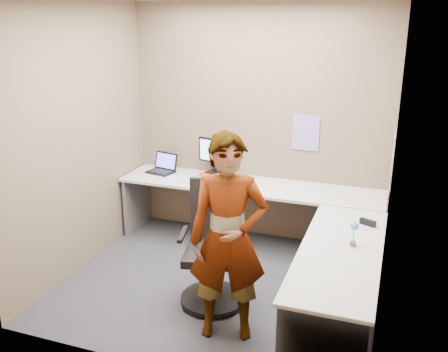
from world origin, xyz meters
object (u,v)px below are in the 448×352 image
at_px(monitor, 214,153).
at_px(office_chair, 213,255).
at_px(person, 228,239).
at_px(desk, 273,221).

distance_m(monitor, office_chair, 1.56).
relative_size(monitor, person, 0.25).
bearing_deg(person, monitor, 96.87).
height_order(monitor, office_chair, monitor).
xyz_separation_m(desk, person, (-0.10, -1.08, 0.27)).
relative_size(desk, monitor, 7.09).
bearing_deg(office_chair, person, -68.86).
relative_size(desk, person, 1.74).
bearing_deg(office_chair, monitor, 97.28).
height_order(office_chair, person, person).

